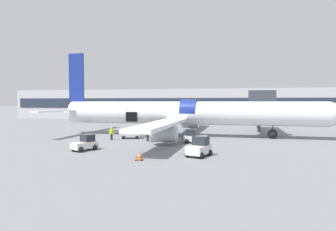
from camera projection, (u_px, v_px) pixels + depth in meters
name	position (u px, v px, depth m)	size (l,w,h in m)	color
ground_plane	(162.00, 142.00, 36.95)	(500.00, 500.00, 0.00)	slate
terminal_strip	(204.00, 105.00, 80.02)	(109.47, 9.05, 8.22)	#B2B2B7
jet_bridge_stub	(260.00, 102.00, 47.31)	(3.69, 13.66, 6.53)	#4C4C51
airplane	(185.00, 114.00, 42.66)	(40.06, 37.05, 12.38)	white
baggage_tug_lead	(85.00, 144.00, 30.25)	(2.27, 2.90, 1.61)	silver
baggage_tug_mid	(194.00, 137.00, 35.59)	(2.79, 1.82, 1.64)	silver
baggage_tug_rear	(199.00, 148.00, 27.11)	(2.42, 2.98, 1.80)	silver
baggage_cart_loading	(131.00, 135.00, 40.10)	(3.57, 2.55, 1.09)	#B7BABF
ground_crew_loader_a	(158.00, 134.00, 37.15)	(0.45, 0.64, 1.83)	#2D2D33
ground_crew_loader_b	(148.00, 134.00, 37.28)	(0.62, 0.43, 1.77)	#2D2D33
ground_crew_driver	(147.00, 131.00, 41.37)	(0.58, 0.49, 1.68)	#1E2338
ground_crew_supervisor	(155.00, 133.00, 38.67)	(0.50, 0.53, 1.60)	#2D2D33
ground_crew_helper	(152.00, 134.00, 36.51)	(0.61, 0.58, 1.86)	#1E2338
ground_crew_marshal	(111.00, 133.00, 38.62)	(0.57, 0.44, 1.63)	#1E2338
safety_cone_engine_left	(139.00, 156.00, 25.21)	(0.62, 0.62, 0.78)	black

